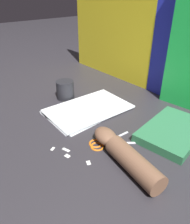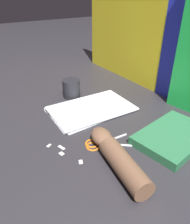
% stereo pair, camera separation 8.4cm
% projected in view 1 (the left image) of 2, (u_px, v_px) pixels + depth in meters
% --- Properties ---
extents(ground_plane, '(6.00, 6.00, 0.00)m').
position_uv_depth(ground_plane, '(90.00, 130.00, 0.84)').
color(ground_plane, '#2D2B30').
extents(backdrop_panel_left, '(0.81, 0.04, 0.59)m').
position_uv_depth(backdrop_panel_left, '(124.00, 27.00, 1.16)').
color(backdrop_panel_left, yellow).
rests_on(backdrop_panel_left, ground_plane).
extents(backdrop_panel_center, '(0.77, 0.05, 0.58)m').
position_uv_depth(backdrop_panel_center, '(174.00, 37.00, 0.96)').
color(backdrop_panel_center, '#2833D1').
rests_on(backdrop_panel_center, ground_plane).
extents(paper_stack, '(0.25, 0.37, 0.01)m').
position_uv_depth(paper_stack, '(88.00, 109.00, 0.98)').
color(paper_stack, white).
rests_on(paper_stack, ground_plane).
extents(book_closed, '(0.23, 0.31, 0.03)m').
position_uv_depth(book_closed, '(173.00, 131.00, 0.81)').
color(book_closed, '#2D7247').
rests_on(book_closed, ground_plane).
extents(scissors, '(0.13, 0.17, 0.01)m').
position_uv_depth(scissors, '(104.00, 142.00, 0.77)').
color(scissors, silver).
rests_on(scissors, ground_plane).
extents(hand_forearm, '(0.31, 0.11, 0.06)m').
position_uv_depth(hand_forearm, '(125.00, 155.00, 0.67)').
color(hand_forearm, brown).
rests_on(hand_forearm, ground_plane).
extents(paper_scrap_near, '(0.02, 0.02, 0.00)m').
position_uv_depth(paper_scrap_near, '(67.00, 156.00, 0.72)').
color(paper_scrap_near, white).
rests_on(paper_scrap_near, ground_plane).
extents(paper_scrap_mid, '(0.02, 0.02, 0.00)m').
position_uv_depth(paper_scrap_mid, '(53.00, 149.00, 0.75)').
color(paper_scrap_mid, white).
rests_on(paper_scrap_mid, ground_plane).
extents(paper_scrap_far, '(0.02, 0.02, 0.00)m').
position_uv_depth(paper_scrap_far, '(89.00, 163.00, 0.69)').
color(paper_scrap_far, white).
rests_on(paper_scrap_far, ground_plane).
extents(paper_scrap_side, '(0.03, 0.02, 0.00)m').
position_uv_depth(paper_scrap_side, '(66.00, 150.00, 0.74)').
color(paper_scrap_side, white).
rests_on(paper_scrap_side, ground_plane).
extents(mug, '(0.08, 0.08, 0.09)m').
position_uv_depth(mug, '(65.00, 90.00, 1.06)').
color(mug, '#232328').
rests_on(mug, ground_plane).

